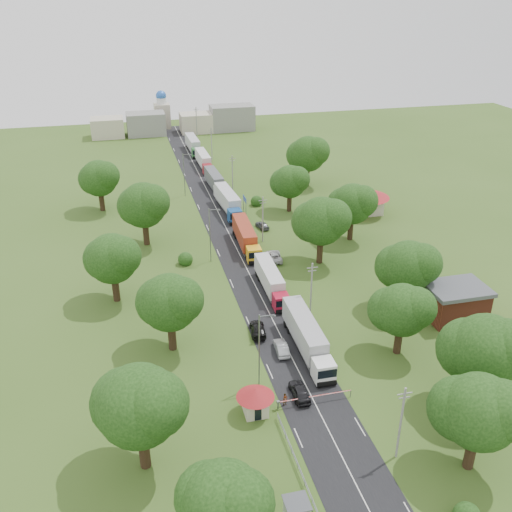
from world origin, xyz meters
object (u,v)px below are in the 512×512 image
object	(u,v)px
guard_booth	(255,398)
truck_0	(307,336)
car_lane_mid	(281,348)
info_sign	(245,202)
pedestrian_near	(285,400)
car_lane_front	(300,391)
boom_barrier	(304,399)

from	to	relation	value
guard_booth	truck_0	xyz separation A→B (m)	(9.54, 10.27, 0.12)
guard_booth	truck_0	distance (m)	14.01
truck_0	car_lane_mid	world-z (taller)	truck_0
info_sign	pedestrian_near	size ratio (longest dim) A/B	2.61
car_lane_mid	pedestrian_near	size ratio (longest dim) A/B	2.75
truck_0	car_lane_mid	bearing A→B (deg)	172.72
guard_booth	car_lane_front	bearing A→B (deg)	14.52
truck_0	car_lane_mid	size ratio (longest dim) A/B	3.60
boom_barrier	car_lane_front	world-z (taller)	car_lane_front
guard_booth	car_lane_mid	bearing A→B (deg)	59.90
boom_barrier	guard_booth	size ratio (longest dim) A/B	2.10
boom_barrier	car_lane_mid	size ratio (longest dim) A/B	2.14
truck_0	car_lane_front	bearing A→B (deg)	-113.14
info_sign	truck_0	world-z (taller)	truck_0
truck_0	car_lane_front	distance (m)	9.65
guard_booth	truck_0	world-z (taller)	truck_0
pedestrian_near	info_sign	bearing A→B (deg)	65.43
boom_barrier	pedestrian_near	xyz separation A→B (m)	(-2.14, 0.50, -0.11)
info_sign	pedestrian_near	xyz separation A→B (m)	(-8.70, -59.50, -2.22)
guard_booth	car_lane_mid	size ratio (longest dim) A/B	1.02
car_lane_front	car_lane_mid	xyz separation A→B (m)	(0.40, 9.19, -0.06)
info_sign	car_lane_front	xyz separation A→B (m)	(-6.60, -58.50, -2.23)
truck_0	pedestrian_near	size ratio (longest dim) A/B	9.89
truck_0	boom_barrier	bearing A→B (deg)	-109.81
car_lane_mid	truck_0	bearing A→B (deg)	176.56
car_lane_mid	car_lane_front	bearing A→B (deg)	91.33
boom_barrier	car_lane_front	size ratio (longest dim) A/B	2.03
boom_barrier	guard_booth	world-z (taller)	guard_booth
boom_barrier	info_sign	xyz separation A→B (m)	(6.56, 60.00, 2.11)
car_lane_mid	info_sign	bearing A→B (deg)	-93.33
guard_booth	info_sign	size ratio (longest dim) A/B	1.07
car_lane_front	car_lane_mid	distance (m)	9.20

